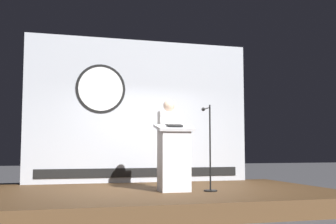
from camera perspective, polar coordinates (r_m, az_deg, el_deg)
The scene contains 6 objects.
ground_plane at distance 7.82m, azimuth -1.02°, elevation -12.75°, with size 40.00×40.00×0.00m, color #4C4C51.
stage_platform at distance 7.80m, azimuth -1.01°, elevation -11.65°, with size 6.40×4.00×0.30m, color brown.
banner_display at distance 9.58m, azimuth -3.86°, elevation 0.18°, with size 5.11×0.12×3.24m.
podium at distance 7.49m, azimuth 0.82°, elevation -6.26°, with size 0.64×0.50×1.20m.
speaker_person at distance 7.97m, azimuth 0.15°, elevation -4.24°, with size 0.40×0.26×1.68m.
microphone_stand at distance 7.60m, azimuth 5.63°, elevation -6.58°, with size 0.24×0.49×1.54m.
Camera 1 is at (-1.93, -7.50, 1.06)m, focal length 44.87 mm.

